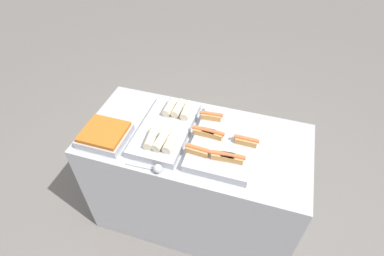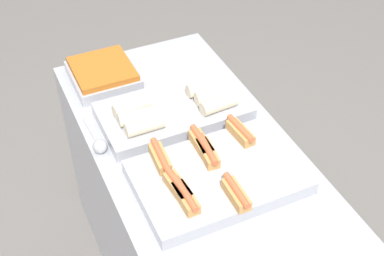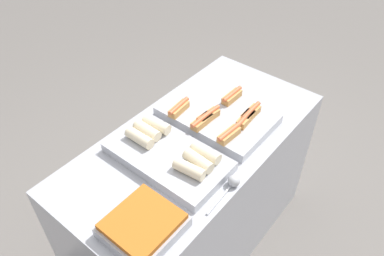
% 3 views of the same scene
% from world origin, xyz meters
% --- Properties ---
extents(counter, '(1.41, 0.69, 0.89)m').
position_xyz_m(counter, '(0.00, 0.00, 0.44)').
color(counter, '#A8AAB2').
rests_on(counter, ground_plane).
extents(tray_hotdogs, '(0.40, 0.55, 0.10)m').
position_xyz_m(tray_hotdogs, '(0.18, -0.01, 0.92)').
color(tray_hotdogs, '#A8AAB2').
rests_on(tray_hotdogs, counter).
extents(tray_wraps, '(0.30, 0.55, 0.10)m').
position_xyz_m(tray_wraps, '(-0.19, 0.00, 0.92)').
color(tray_wraps, '#A8AAB2').
rests_on(tray_wraps, counter).
extents(tray_side_front, '(0.27, 0.26, 0.07)m').
position_xyz_m(tray_side_front, '(-0.53, -0.17, 0.92)').
color(tray_side_front, '#A8AAB2').
rests_on(tray_side_front, counter).
extents(serving_spoon_near, '(0.22, 0.05, 0.05)m').
position_xyz_m(serving_spoon_near, '(-0.14, -0.31, 0.91)').
color(serving_spoon_near, '#B2B5BA').
rests_on(serving_spoon_near, counter).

